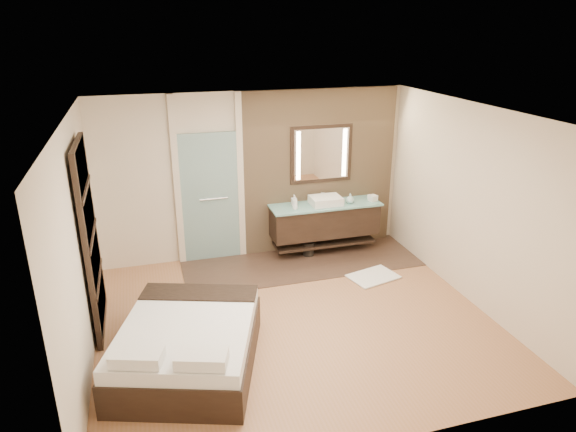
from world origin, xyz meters
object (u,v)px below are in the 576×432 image
object	(u,v)px
bed	(188,344)
waste_bin	(308,249)
mirror_unit	(321,154)
vanity	(325,220)

from	to	relation	value
bed	waste_bin	world-z (taller)	bed
mirror_unit	bed	distance (m)	3.98
mirror_unit	waste_bin	world-z (taller)	mirror_unit
mirror_unit	bed	xyz separation A→B (m)	(-2.54, -2.74, -1.36)
vanity	waste_bin	distance (m)	0.55
mirror_unit	waste_bin	xyz separation A→B (m)	(-0.30, -0.31, -1.53)
vanity	bed	distance (m)	3.58
vanity	waste_bin	xyz separation A→B (m)	(-0.30, -0.07, -0.46)
vanity	mirror_unit	distance (m)	1.10
waste_bin	bed	bearing A→B (deg)	-132.58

